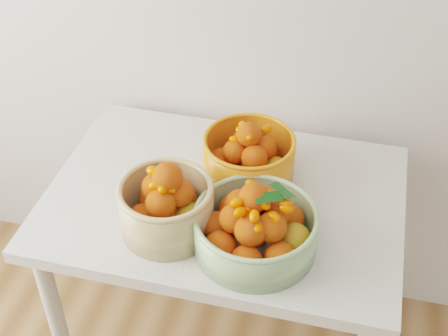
% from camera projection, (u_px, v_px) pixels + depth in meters
% --- Properties ---
extents(table, '(1.00, 0.70, 0.75)m').
position_uv_depth(table, '(224.00, 220.00, 1.82)').
color(table, silver).
rests_on(table, ground).
extents(bowl_cream, '(0.33, 0.33, 0.21)m').
position_uv_depth(bowl_cream, '(167.00, 206.00, 1.61)').
color(bowl_cream, tan).
rests_on(bowl_cream, table).
extents(bowl_green, '(0.32, 0.32, 0.20)m').
position_uv_depth(bowl_green, '(256.00, 227.00, 1.57)').
color(bowl_green, '#93B981').
rests_on(bowl_green, table).
extents(bowl_orange, '(0.33, 0.33, 0.19)m').
position_uv_depth(bowl_orange, '(249.00, 158.00, 1.78)').
color(bowl_orange, orange).
rests_on(bowl_orange, table).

